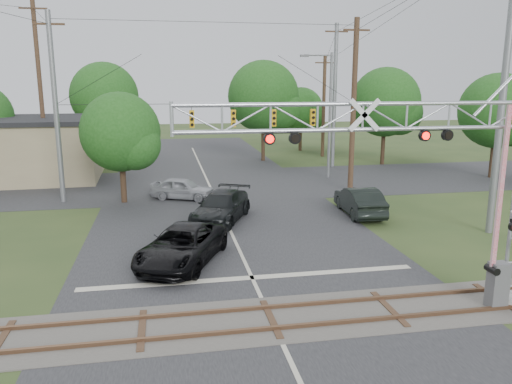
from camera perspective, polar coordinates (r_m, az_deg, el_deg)
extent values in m
plane|color=#2C401D|center=(14.60, 3.47, -17.88)|extent=(160.00, 160.00, 0.00)
cube|color=#252527|center=(23.61, -2.37, -5.73)|extent=(14.00, 90.00, 0.02)
cube|color=#252527|center=(37.09, -5.43, 0.93)|extent=(90.00, 12.00, 0.02)
cube|color=#48443F|center=(16.30, 1.74, -14.35)|extent=(90.00, 3.20, 0.05)
cube|color=brown|center=(15.64, 2.32, -15.28)|extent=(90.00, 0.12, 0.14)
cube|color=brown|center=(16.90, 1.22, -13.06)|extent=(90.00, 0.12, 0.14)
cylinder|color=#999A94|center=(19.31, 26.88, -10.89)|extent=(0.96, 0.96, 0.32)
cube|color=#5C5C5E|center=(18.55, 25.88, -9.60)|extent=(0.58, 0.48, 1.59)
cube|color=red|center=(17.51, 26.18, 0.20)|extent=(0.15, 0.10, 5.31)
cylinder|color=gray|center=(32.89, -21.90, 8.73)|extent=(0.32, 0.32, 11.50)
cylinder|color=#3B281B|center=(34.64, 11.07, 9.53)|extent=(0.36, 0.36, 11.50)
cylinder|color=black|center=(32.40, -5.00, 10.02)|extent=(19.00, 0.03, 0.03)
cube|color=#E4A310|center=(32.49, -16.86, 7.87)|extent=(0.30, 0.30, 1.10)
cube|color=#E4A310|center=(32.31, -12.12, 8.10)|extent=(0.30, 0.30, 1.10)
cube|color=#E4A310|center=(32.35, -7.35, 8.28)|extent=(0.30, 0.30, 1.10)
cube|color=#E4A310|center=(32.60, -2.61, 8.40)|extent=(0.30, 0.30, 1.10)
cube|color=#E4A310|center=(33.07, 2.02, 8.46)|extent=(0.30, 0.30, 1.10)
cube|color=#E4A310|center=(33.75, 6.49, 8.47)|extent=(0.30, 0.30, 1.10)
imported|color=black|center=(20.93, -8.46, -6.08)|extent=(4.54, 6.06, 1.53)
imported|color=black|center=(26.98, -4.00, -1.71)|extent=(4.25, 5.86, 1.58)
imported|color=#999BA0|center=(32.38, -8.40, 0.41)|extent=(4.42, 3.16, 1.40)
imported|color=black|center=(28.83, 11.74, -1.00)|extent=(2.02, 4.96, 1.60)
cylinder|color=gray|center=(39.34, 8.44, 8.53)|extent=(0.21, 0.21, 9.57)
cylinder|color=gray|center=(38.98, 7.13, 15.26)|extent=(2.13, 0.13, 0.13)
cube|color=#5C5C5E|center=(38.67, 5.57, 15.24)|extent=(0.64, 0.27, 0.16)
cylinder|color=#3B281B|center=(42.06, -23.40, 10.52)|extent=(0.34, 0.34, 13.39)
cube|color=#3B281B|center=(42.39, -24.13, 18.62)|extent=(2.00, 0.12, 0.12)
cylinder|color=gray|center=(44.60, 8.96, 10.69)|extent=(0.34, 0.34, 12.27)
cube|color=#3B281B|center=(44.78, 9.20, 17.66)|extent=(2.00, 0.12, 0.12)
cylinder|color=gray|center=(26.70, 26.48, 10.94)|extent=(0.34, 0.34, 14.52)
cylinder|color=#3B281B|center=(50.89, 7.74, 9.62)|extent=(0.34, 0.34, 9.95)
cube|color=#3B281B|center=(50.87, 7.89, 14.43)|extent=(2.00, 0.12, 0.12)
cylinder|color=#382619|center=(52.50, -16.68, 6.20)|extent=(0.36, 0.36, 4.29)
sphere|color=#1C4B15|center=(52.26, -16.95, 10.45)|extent=(6.63, 6.63, 6.63)
cylinder|color=#382619|center=(32.05, -14.96, 1.58)|extent=(0.36, 0.36, 3.13)
sphere|color=#1C4B15|center=(31.66, -15.25, 6.64)|extent=(4.84, 4.84, 4.84)
cylinder|color=#382619|center=(47.78, 0.82, 6.17)|extent=(0.36, 0.36, 4.32)
sphere|color=#1C4B15|center=(47.51, 0.84, 10.88)|extent=(6.67, 6.67, 6.67)
cylinder|color=#382619|center=(55.36, 5.08, 6.37)|extent=(0.36, 0.36, 3.15)
sphere|color=#1C4B15|center=(55.13, 5.14, 9.33)|extent=(4.87, 4.87, 4.87)
cylinder|color=#382619|center=(47.09, 14.33, 5.49)|extent=(0.36, 0.36, 4.00)
sphere|color=#1C4B15|center=(46.82, 14.57, 9.91)|extent=(6.18, 6.18, 6.18)
cylinder|color=#382619|center=(43.30, 25.42, 3.91)|extent=(0.36, 0.36, 3.72)
sphere|color=#1C4B15|center=(43.00, 25.84, 8.36)|extent=(5.74, 5.74, 5.74)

